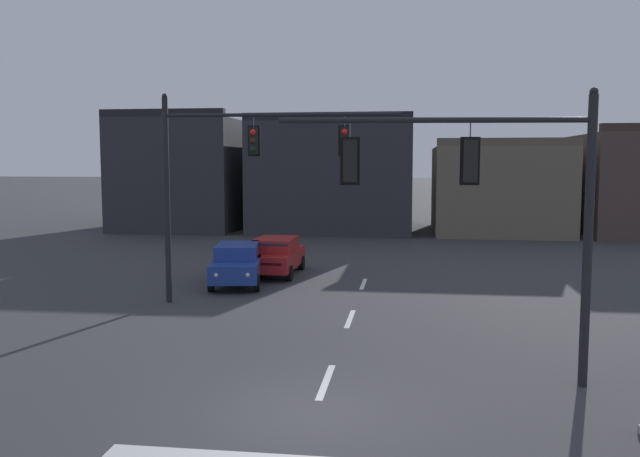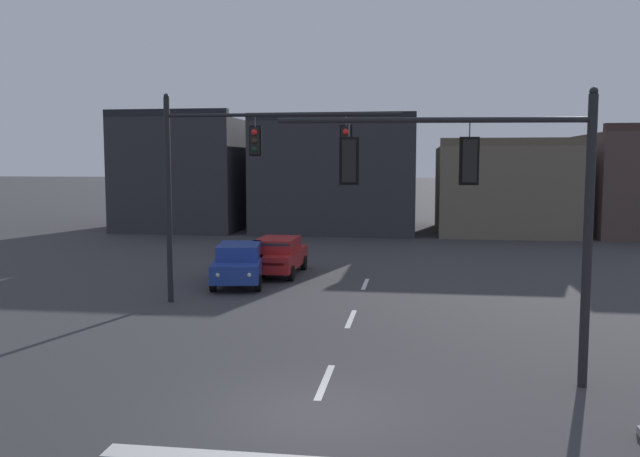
% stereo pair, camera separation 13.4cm
% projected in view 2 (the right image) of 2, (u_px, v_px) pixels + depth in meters
% --- Properties ---
extents(ground_plane, '(400.00, 400.00, 0.00)m').
position_uv_depth(ground_plane, '(311.00, 416.00, 12.76)').
color(ground_plane, '#353538').
extents(lane_centreline, '(0.16, 26.40, 0.01)m').
position_uv_depth(lane_centreline, '(325.00, 382.00, 14.73)').
color(lane_centreline, silver).
rests_on(lane_centreline, ground).
extents(signal_mast_near_side, '(6.67, 0.78, 6.40)m').
position_uv_depth(signal_mast_near_side, '(496.00, 190.00, 14.10)').
color(signal_mast_near_side, black).
rests_on(signal_mast_near_side, ground).
extents(signal_mast_far_side, '(8.02, 0.45, 7.16)m').
position_uv_depth(signal_mast_far_side, '(233.00, 164.00, 22.42)').
color(signal_mast_far_side, black).
rests_on(signal_mast_far_side, ground).
extents(car_lot_nearside, '(2.51, 4.65, 1.61)m').
position_uv_depth(car_lot_nearside, '(239.00, 263.00, 26.44)').
color(car_lot_nearside, navy).
rests_on(car_lot_nearside, ground).
extents(car_lot_middle, '(1.96, 4.48, 1.61)m').
position_uv_depth(car_lot_middle, '(278.00, 255.00, 28.69)').
color(car_lot_middle, '#A81E1E').
rests_on(car_lot_middle, ground).
extents(building_row, '(39.16, 13.45, 8.36)m').
position_uv_depth(building_row, '(371.00, 179.00, 48.44)').
color(building_row, '#2D2D33').
rests_on(building_row, ground).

